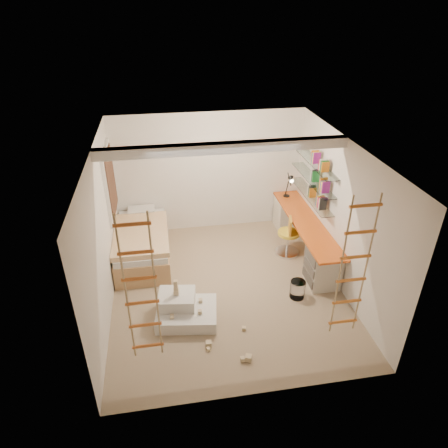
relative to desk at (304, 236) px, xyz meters
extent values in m
plane|color=#9B8064|center=(-1.72, -0.86, -0.40)|extent=(4.50, 4.50, 0.00)
cube|color=white|center=(-1.72, -0.56, 2.12)|extent=(4.00, 0.18, 0.16)
cube|color=white|center=(-3.69, 0.64, 1.15)|extent=(0.06, 1.15, 1.35)
cube|color=#4C2D1E|center=(-3.65, 0.64, 1.15)|extent=(0.02, 1.00, 1.20)
cylinder|color=white|center=(-0.55, -1.32, -0.24)|extent=(0.26, 0.26, 0.33)
cube|color=#DE5C1A|center=(0.00, -0.03, 0.33)|extent=(0.55, 2.80, 0.04)
cube|color=beige|center=(0.00, 1.07, -0.05)|extent=(0.52, 0.55, 0.71)
cube|color=beige|center=(0.00, -1.03, -0.05)|extent=(0.52, 0.55, 0.71)
cube|color=#4C4742|center=(-0.27, -1.03, 0.21)|extent=(0.02, 0.50, 0.18)
cube|color=#4C4742|center=(-0.27, -1.03, -0.01)|extent=(0.02, 0.50, 0.18)
cube|color=#4C4742|center=(-0.27, -1.03, -0.23)|extent=(0.02, 0.50, 0.18)
cube|color=white|center=(0.15, 0.27, 0.75)|extent=(0.25, 1.80, 0.01)
cube|color=white|center=(0.15, 0.27, 1.10)|extent=(0.25, 1.80, 0.01)
cube|color=white|center=(0.15, 0.27, 1.45)|extent=(0.25, 1.80, 0.01)
cube|color=#AD7F51|center=(-3.20, 0.37, -0.18)|extent=(1.00, 2.00, 0.45)
cube|color=white|center=(-3.20, 0.37, 0.11)|extent=(0.95, 1.95, 0.12)
cube|color=orange|center=(-3.20, 0.22, 0.22)|extent=(1.02, 1.60, 0.10)
cube|color=white|center=(-3.20, 1.17, 0.23)|extent=(0.55, 0.35, 0.12)
cylinder|color=black|center=(-0.05, 1.12, 0.36)|extent=(0.14, 0.14, 0.02)
cylinder|color=black|center=(-0.05, 1.12, 0.55)|extent=(0.02, 0.15, 0.36)
cylinder|color=black|center=(-0.05, 1.02, 0.80)|extent=(0.02, 0.27, 0.20)
cone|color=black|center=(-0.05, 0.90, 0.85)|extent=(0.12, 0.14, 0.15)
cylinder|color=#FFEABF|center=(-0.05, 0.86, 0.82)|extent=(0.08, 0.04, 0.08)
cylinder|color=gold|center=(-0.32, 0.02, 0.08)|extent=(0.53, 0.53, 0.06)
cube|color=orange|center=(-0.32, -0.02, 0.27)|extent=(0.12, 0.33, 0.31)
cylinder|color=silver|center=(-0.32, 0.02, -0.14)|extent=(0.06, 0.06, 0.43)
cylinder|color=silver|center=(-0.32, 0.02, -0.38)|extent=(0.60, 0.60, 0.05)
cube|color=silver|center=(-2.49, -1.55, -0.30)|extent=(1.05, 0.87, 0.21)
cube|color=silver|center=(-2.63, -1.42, -0.09)|extent=(0.65, 0.56, 0.21)
cube|color=#CCB284|center=(-2.63, -1.42, 0.06)|extent=(0.09, 0.09, 0.08)
cube|color=#CCB284|center=(-2.63, -1.42, 0.14)|extent=(0.08, 0.08, 0.07)
cube|color=#CCB284|center=(-2.63, -1.42, 0.23)|extent=(0.07, 0.07, 0.12)
cube|color=#CCB284|center=(-2.29, -1.69, -0.16)|extent=(0.06, 0.06, 0.06)
cube|color=#CCB284|center=(-2.25, -1.43, -0.16)|extent=(0.06, 0.06, 0.06)
cube|color=#CCB284|center=(-2.73, -1.72, -0.16)|extent=(0.06, 0.06, 0.06)
cube|color=#CCB284|center=(-2.24, -2.27, -0.37)|extent=(0.07, 0.07, 0.07)
cube|color=#CCB284|center=(-1.78, -2.54, -0.37)|extent=(0.07, 0.07, 0.07)
cube|color=#CCB284|center=(-1.63, -1.95, -0.37)|extent=(0.07, 0.07, 0.07)
cube|color=#CCB284|center=(-1.69, -2.55, -0.37)|extent=(0.07, 0.07, 0.07)
cube|color=#CCB284|center=(-2.22, -2.18, -0.37)|extent=(0.07, 0.07, 0.07)
cube|color=#262626|center=(0.15, 0.27, 0.86)|extent=(0.14, 0.70, 0.22)
cube|color=white|center=(0.15, 0.27, 1.21)|extent=(0.14, 0.52, 0.22)
cube|color=red|center=(0.15, 0.27, 1.56)|extent=(0.14, 0.64, 0.22)
camera|label=1|loc=(-2.70, -6.46, 4.17)|focal=32.00mm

